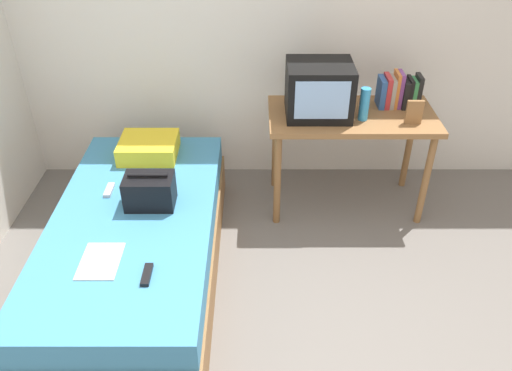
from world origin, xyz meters
name	(u,v)px	position (x,y,z in m)	size (l,w,h in m)	color
ground_plane	(287,363)	(0.00, 0.00, 0.00)	(8.00, 8.00, 0.00)	slate
wall_back	(280,14)	(0.00, 2.00, 1.30)	(5.20, 0.10, 2.60)	silver
bed	(138,244)	(-0.91, 0.71, 0.23)	(1.00, 2.00, 0.46)	olive
desk	(352,126)	(0.51, 1.48, 0.66)	(1.16, 0.60, 0.76)	olive
tv	(321,90)	(0.27, 1.47, 0.94)	(0.44, 0.39, 0.36)	black
water_bottle	(366,104)	(0.56, 1.39, 0.88)	(0.07, 0.07, 0.23)	#3399DB
book_row	(400,92)	(0.84, 1.60, 0.87)	(0.29, 0.17, 0.25)	#2D5699
picture_frame	(416,112)	(0.89, 1.33, 0.85)	(0.11, 0.02, 0.17)	olive
pillow	(150,147)	(-0.92, 1.42, 0.53)	(0.40, 0.36, 0.13)	yellow
handbag	(151,191)	(-0.81, 0.82, 0.56)	(0.30, 0.20, 0.23)	black
magazine	(102,261)	(-1.00, 0.30, 0.47)	(0.21, 0.29, 0.01)	white
remote_dark	(148,274)	(-0.73, 0.19, 0.47)	(0.04, 0.16, 0.02)	black
remote_silver	(111,190)	(-1.11, 0.96, 0.47)	(0.04, 0.14, 0.02)	#B7B7BC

